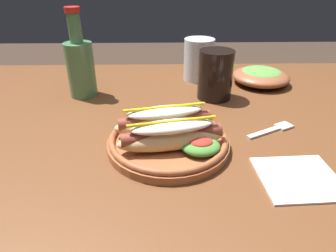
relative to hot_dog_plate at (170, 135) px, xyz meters
name	(u,v)px	position (x,y,z in m)	size (l,w,h in m)	color
dining_table	(146,167)	(-0.05, 0.05, -0.11)	(1.41, 0.98, 0.74)	brown
hot_dog_plate	(170,135)	(0.00, 0.00, 0.00)	(0.24, 0.24, 0.08)	#9E5633
fork	(273,129)	(0.23, 0.06, -0.02)	(0.12, 0.07, 0.00)	silver
soda_cup	(215,75)	(0.13, 0.24, 0.04)	(0.09, 0.09, 0.13)	black
water_cup	(199,60)	(0.10, 0.39, 0.03)	(0.09, 0.09, 0.12)	silver
glass_bottle	(80,65)	(-0.23, 0.27, 0.06)	(0.07, 0.07, 0.23)	#4C7F51
side_bowl	(261,76)	(0.28, 0.34, 0.00)	(0.17, 0.17, 0.05)	brown
napkin	(299,178)	(0.21, -0.10, -0.02)	(0.13, 0.12, 0.00)	white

